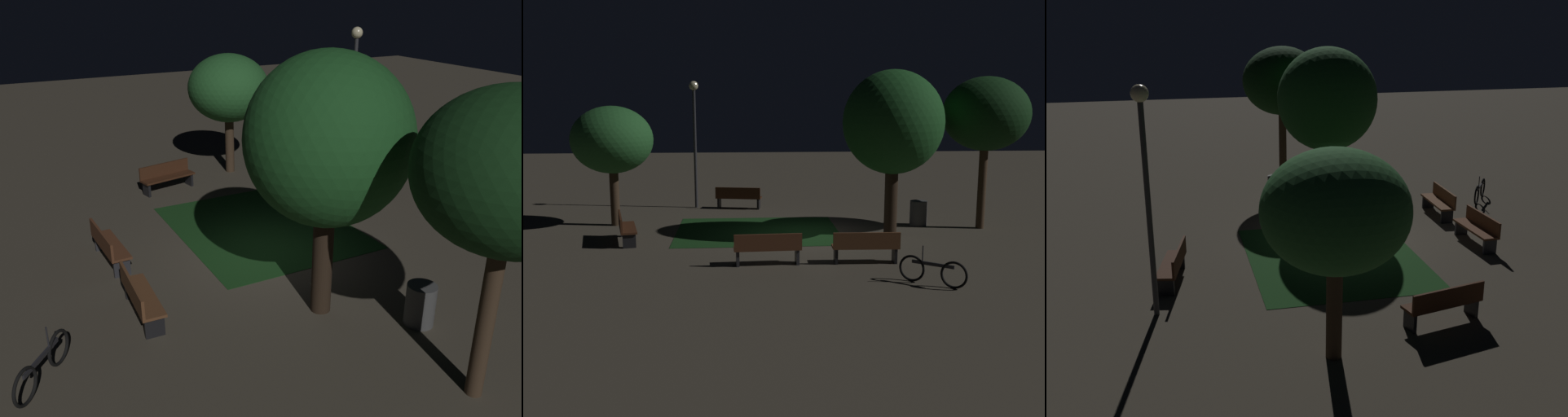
{
  "view_description": "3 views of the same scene",
  "coord_description": "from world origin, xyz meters",
  "views": [
    {
      "loc": [
        11.02,
        -5.84,
        6.34
      ],
      "look_at": [
        0.11,
        -0.11,
        1.3
      ],
      "focal_mm": 38.33,
      "sensor_mm": 36.0,
      "label": 1
    },
    {
      "loc": [
        -1.98,
        -19.62,
        4.47
      ],
      "look_at": [
        -0.61,
        0.62,
        0.78
      ],
      "focal_mm": 42.96,
      "sensor_mm": 36.0,
      "label": 2
    },
    {
      "loc": [
        -16.99,
        4.93,
        6.54
      ],
      "look_at": [
        -0.01,
        1.15,
        0.96
      ],
      "focal_mm": 44.21,
      "sensor_mm": 36.0,
      "label": 3
    }
  ],
  "objects": [
    {
      "name": "ground_plane",
      "position": [
        0.0,
        0.0,
        0.0
      ],
      "size": [
        60.0,
        60.0,
        0.0
      ],
      "primitive_type": "plane",
      "color": "#4C4438"
    },
    {
      "name": "bench_lawn_edge",
      "position": [
        -5.59,
        -0.59,
        0.48
      ],
      "size": [
        0.87,
        1.86,
        0.88
      ],
      "color": "#422314",
      "rests_on": "ground"
    },
    {
      "name": "tree_right_canopy",
      "position": [
        2.79,
        -0.12,
        3.61
      ],
      "size": [
        3.18,
        3.18,
        5.28
      ],
      "color": "#2D2116",
      "rests_on": "ground"
    },
    {
      "name": "bench_front_left",
      "position": [
        -2.13,
        4.96,
        0.48
      ],
      "size": [
        1.86,
        0.81,
        0.88
      ],
      "color": "#422314",
      "rests_on": "ground"
    },
    {
      "name": "bench_front_right",
      "position": [
        1.32,
        -3.52,
        0.48
      ],
      "size": [
        1.81,
        0.54,
        0.88
      ],
      "color": "brown",
      "rests_on": "ground"
    },
    {
      "name": "tree_near_wall",
      "position": [
        -6.39,
        2.05,
        2.96
      ],
      "size": [
        2.77,
        2.77,
        4.13
      ],
      "color": "#423021",
      "rests_on": "ground"
    },
    {
      "name": "trash_bin",
      "position": [
        4.13,
        1.33,
        0.43
      ],
      "size": [
        0.59,
        0.59,
        0.86
      ],
      "primitive_type": "cylinder",
      "color": "#4C4C4C",
      "rests_on": "ground"
    },
    {
      "name": "tree_tall_center",
      "position": [
        6.11,
        0.73,
        3.84
      ],
      "size": [
        2.85,
        2.85,
        5.09
      ],
      "color": "#423021",
      "rests_on": "ground"
    },
    {
      "name": "bench_by_lamp",
      "position": [
        -1.32,
        -3.52,
        0.48
      ],
      "size": [
        1.82,
        0.57,
        0.88
      ],
      "color": "brown",
      "rests_on": "ground"
    },
    {
      "name": "bicycle",
      "position": [
        2.53,
        -5.54,
        0.34
      ],
      "size": [
        1.38,
        1.1,
        0.93
      ],
      "color": "black",
      "rests_on": "ground"
    },
    {
      "name": "grass_lawn",
      "position": [
        -1.48,
        0.75,
        0.01
      ],
      "size": [
        5.36,
        4.52,
        0.01
      ],
      "primitive_type": "cube",
      "color": "#194219",
      "rests_on": "ground"
    },
    {
      "name": "lamp_post_plaza_west",
      "position": [
        -3.83,
        5.4,
        3.37
      ],
      "size": [
        0.36,
        0.36,
        5.02
      ],
      "color": "#333338",
      "rests_on": "ground"
    }
  ]
}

